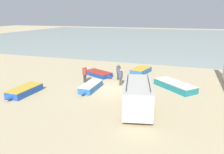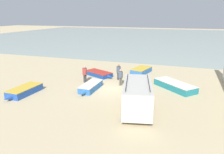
{
  "view_description": "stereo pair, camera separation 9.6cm",
  "coord_description": "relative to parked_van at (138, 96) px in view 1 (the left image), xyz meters",
  "views": [
    {
      "loc": [
        6.6,
        -18.73,
        6.95
      ],
      "look_at": [
        -0.03,
        0.81,
        1.0
      ],
      "focal_mm": 35.0,
      "sensor_mm": 36.0,
      "label": 1
    },
    {
      "loc": [
        6.7,
        -18.7,
        6.95
      ],
      "look_at": [
        -0.03,
        0.81,
        1.0
      ],
      "focal_mm": 35.0,
      "sensor_mm": 36.0,
      "label": 2
    }
  ],
  "objects": [
    {
      "name": "fishing_rowboat_4",
      "position": [
        -1.88,
        11.0,
        -0.88
      ],
      "size": [
        2.24,
        3.84,
        0.63
      ],
      "rotation": [
        0.0,
        0.0,
        1.33
      ],
      "color": "#2D66AD",
      "rests_on": "ground_plane"
    },
    {
      "name": "fisherman_1",
      "position": [
        -3.68,
        7.21,
        -0.16
      ],
      "size": [
        0.46,
        0.46,
        1.74
      ],
      "rotation": [
        0.0,
        0.0,
        1.55
      ],
      "color": "#38383D",
      "rests_on": "ground_plane"
    },
    {
      "name": "fisherman_2",
      "position": [
        -6.76,
        5.18,
        -0.13
      ],
      "size": [
        0.47,
        0.47,
        1.79
      ],
      "rotation": [
        0.0,
        0.0,
        2.42
      ],
      "color": "#38383D",
      "rests_on": "ground_plane"
    },
    {
      "name": "parked_van",
      "position": [
        0.0,
        0.0,
        0.0
      ],
      "size": [
        3.03,
        5.31,
        2.31
      ],
      "rotation": [
        0.0,
        0.0,
        1.79
      ],
      "color": "beige",
      "rests_on": "ground_plane"
    },
    {
      "name": "fishing_rowboat_2",
      "position": [
        -6.32,
        8.05,
        -0.95
      ],
      "size": [
        4.03,
        2.82,
        0.49
      ],
      "rotation": [
        0.0,
        0.0,
        5.84
      ],
      "color": "navy",
      "rests_on": "ground_plane"
    },
    {
      "name": "sea_water",
      "position": [
        -3.56,
        55.95,
        -1.2
      ],
      "size": [
        120.0,
        80.0,
        0.01
      ],
      "primitive_type": "cube",
      "color": "#99A89E",
      "rests_on": "ground_plane"
    },
    {
      "name": "fishing_rowboat_3",
      "position": [
        -5.21,
        3.09,
        -0.89
      ],
      "size": [
        1.21,
        3.84,
        0.62
      ],
      "rotation": [
        0.0,
        0.0,
        4.71
      ],
      "color": "#2D66AD",
      "rests_on": "ground_plane"
    },
    {
      "name": "fisherman_0",
      "position": [
        -2.91,
        5.39,
        -0.19
      ],
      "size": [
        0.44,
        0.44,
        1.69
      ],
      "rotation": [
        0.0,
        0.0,
        2.61
      ],
      "color": "#5B564C",
      "rests_on": "ground_plane"
    },
    {
      "name": "ground_plane",
      "position": [
        -3.56,
        3.95,
        -1.2
      ],
      "size": [
        200.0,
        200.0,
        0.0
      ],
      "primitive_type": "plane",
      "color": "tan"
    },
    {
      "name": "fishing_rowboat_0",
      "position": [
        2.23,
        6.22,
        -0.88
      ],
      "size": [
        4.64,
        4.36,
        0.65
      ],
      "rotation": [
        0.0,
        0.0,
        2.4
      ],
      "color": "#1E757F",
      "rests_on": "ground_plane"
    },
    {
      "name": "fishing_rowboat_1",
      "position": [
        -10.41,
        0.12,
        -0.88
      ],
      "size": [
        1.63,
        4.03,
        0.64
      ],
      "rotation": [
        0.0,
        0.0,
        4.67
      ],
      "color": "#234CA3",
      "rests_on": "ground_plane"
    }
  ]
}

